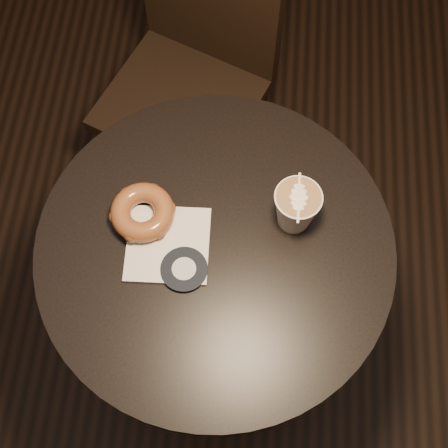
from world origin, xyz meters
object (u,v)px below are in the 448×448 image
object	(u,v)px
doughnut	(142,212)
pastry_bag	(168,244)
cafe_table	(216,278)
latte_cup	(296,208)
chair	(196,51)

from	to	relation	value
doughnut	pastry_bag	bearing A→B (deg)	-44.48
cafe_table	pastry_bag	size ratio (longest dim) A/B	4.74
doughnut	latte_cup	bearing A→B (deg)	4.39
chair	latte_cup	bearing A→B (deg)	-42.26
cafe_table	pastry_bag	world-z (taller)	pastry_bag
cafe_table	pastry_bag	bearing A→B (deg)	-174.70
cafe_table	doughnut	distance (m)	0.27
cafe_table	latte_cup	xyz separation A→B (m)	(0.15, 0.07, 0.25)
cafe_table	chair	world-z (taller)	chair
pastry_bag	doughnut	xyz separation A→B (m)	(-0.05, 0.05, 0.02)
chair	pastry_bag	xyz separation A→B (m)	(0.02, -0.63, 0.20)
pastry_bag	latte_cup	size ratio (longest dim) A/B	1.58
cafe_table	doughnut	bearing A→B (deg)	162.81
doughnut	latte_cup	distance (m)	0.29
chair	doughnut	distance (m)	0.62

